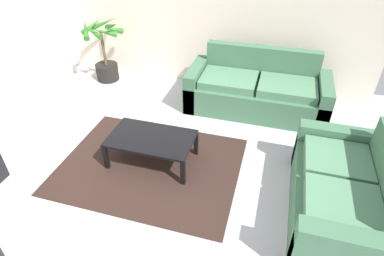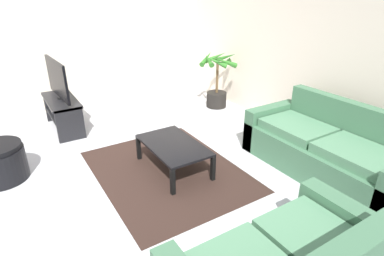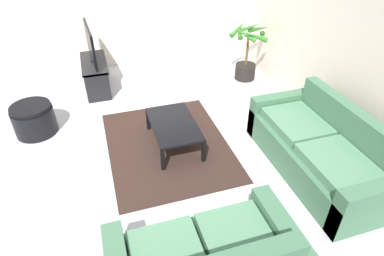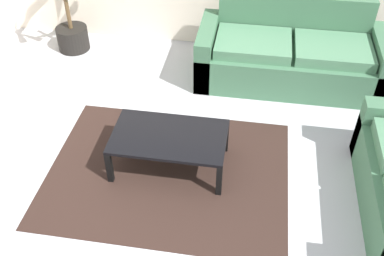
# 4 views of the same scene
# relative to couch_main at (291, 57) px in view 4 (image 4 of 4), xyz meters

# --- Properties ---
(ground_plane) EXTENTS (6.60, 6.60, 0.00)m
(ground_plane) POSITION_rel_couch_main_xyz_m (-1.19, -2.28, -0.30)
(ground_plane) COLOR #B2B2B7
(couch_main) EXTENTS (2.11, 0.90, 0.90)m
(couch_main) POSITION_rel_couch_main_xyz_m (0.00, 0.00, 0.00)
(couch_main) COLOR #3F6B4C
(couch_main) RESTS_ON ground
(coffee_table) EXTENTS (1.03, 0.62, 0.37)m
(coffee_table) POSITION_rel_couch_main_xyz_m (-1.09, -1.63, 0.02)
(coffee_table) COLOR black
(coffee_table) RESTS_ON ground
(area_rug) EXTENTS (2.20, 1.70, 0.01)m
(area_rug) POSITION_rel_couch_main_xyz_m (-1.09, -1.73, -0.30)
(area_rug) COLOR black
(area_rug) RESTS_ON ground
(potted_palm) EXTENTS (0.71, 0.72, 1.09)m
(potted_palm) POSITION_rel_couch_main_xyz_m (-2.74, 0.27, 0.17)
(potted_palm) COLOR black
(potted_palm) RESTS_ON ground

